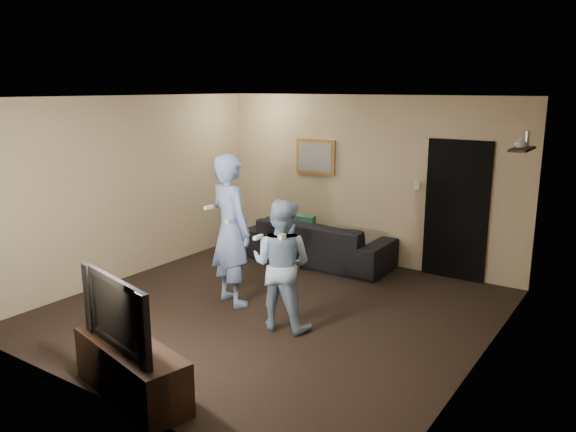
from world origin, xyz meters
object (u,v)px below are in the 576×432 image
Objects in this scene: tv_console at (131,370)px; wii_player_left at (231,230)px; sofa at (319,242)px; wii_player_right at (282,265)px; television at (127,310)px.

wii_player_left is at bearing 120.17° from tv_console.
sofa is 1.54× the size of wii_player_right.
wii_player_left is (-0.05, -2.07, 0.62)m from sofa.
sofa is at bearing 111.56° from television.
sofa is 1.21× the size of wii_player_left.
tv_console is 2.06m from wii_player_right.
wii_player_right reaches higher than tv_console.
television is 0.59× the size of wii_player_left.
sofa is at bearing 111.25° from wii_player_right.
tv_console is at bearing -97.76° from wii_player_right.
wii_player_left is 1.01m from wii_player_right.
television is at bearing 97.61° from sofa.
sofa reaches higher than tv_console.
wii_player_left reaches higher than television.
television reaches higher than sofa.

